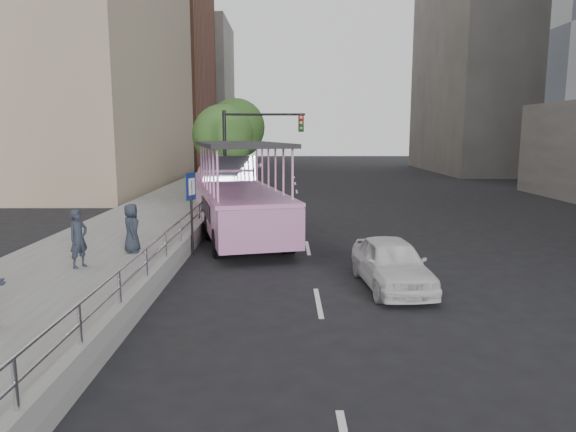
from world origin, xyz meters
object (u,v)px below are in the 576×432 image
at_px(duck_boat, 236,199).
at_px(street_tree_far, 237,130).
at_px(parking_sign, 191,204).
at_px(street_tree_near, 224,137).
at_px(pedestrian_near, 78,239).
at_px(pedestrian_far, 132,228).
at_px(car, 392,263).
at_px(traffic_signal, 248,144).

xyz_separation_m(duck_boat, street_tree_far, (-1.25, 14.89, 2.93)).
height_order(parking_sign, street_tree_near, street_tree_near).
relative_size(pedestrian_near, street_tree_far, 0.26).
xyz_separation_m(duck_boat, parking_sign, (-1.07, -4.04, 0.36)).
bearing_deg(pedestrian_far, duck_boat, -43.11).
height_order(duck_boat, street_tree_far, street_tree_far).
distance_m(parking_sign, street_tree_far, 19.10).
bearing_deg(car, duck_boat, 117.24).
bearing_deg(parking_sign, street_tree_far, 90.54).
xyz_separation_m(parking_sign, traffic_signal, (1.22, 9.50, 1.76)).
xyz_separation_m(pedestrian_far, street_tree_far, (1.58, 19.82, 3.23)).
height_order(car, traffic_signal, traffic_signal).
xyz_separation_m(car, street_tree_near, (-6.32, 16.65, 3.16)).
relative_size(car, traffic_signal, 0.75).
bearing_deg(duck_boat, pedestrian_far, -119.85).
distance_m(car, street_tree_near, 18.09).
relative_size(car, parking_sign, 1.40).
bearing_deg(car, traffic_signal, 104.80).
height_order(duck_boat, traffic_signal, traffic_signal).
height_order(traffic_signal, street_tree_near, street_tree_near).
height_order(pedestrian_near, street_tree_far, street_tree_far).
height_order(car, street_tree_far, street_tree_far).
distance_m(car, pedestrian_near, 8.69).
relative_size(duck_boat, pedestrian_near, 6.91).
height_order(car, pedestrian_near, pedestrian_near).
relative_size(pedestrian_near, traffic_signal, 0.32).
height_order(pedestrian_near, traffic_signal, traffic_signal).
relative_size(pedestrian_near, street_tree_near, 0.29).
distance_m(parking_sign, street_tree_near, 13.10).
distance_m(duck_boat, street_tree_far, 15.23).
xyz_separation_m(pedestrian_near, pedestrian_far, (0.93, 1.88, -0.05)).
height_order(street_tree_near, street_tree_far, street_tree_far).
bearing_deg(pedestrian_far, traffic_signal, -29.22).
xyz_separation_m(pedestrian_near, street_tree_near, (2.31, 15.70, 2.69)).
distance_m(car, street_tree_far, 23.74).
bearing_deg(car, street_tree_far, 100.27).
bearing_deg(car, street_tree_near, 105.94).
distance_m(duck_boat, street_tree_near, 9.33).
bearing_deg(pedestrian_far, street_tree_far, -17.81).
xyz_separation_m(pedestrian_near, traffic_signal, (3.90, 12.28, 2.37)).
bearing_deg(street_tree_near, street_tree_far, 88.09).
xyz_separation_m(traffic_signal, street_tree_near, (-1.60, 3.43, 0.32)).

